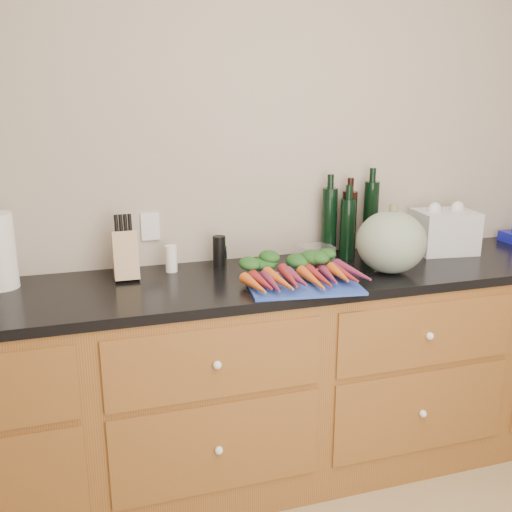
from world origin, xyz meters
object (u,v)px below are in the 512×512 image
object	(u,v)px
cutting_board	(302,284)
tomato_box	(316,253)
squash	(391,242)
knife_block	(125,255)
carrots	(298,273)

from	to	relation	value
cutting_board	tomato_box	distance (m)	0.39
squash	knife_block	distance (m)	1.12
cutting_board	knife_block	bearing A→B (deg)	155.81
tomato_box	squash	bearing A→B (deg)	-50.06
cutting_board	carrots	bearing A→B (deg)	90.00
cutting_board	squash	xyz separation A→B (m)	(0.43, 0.06, 0.13)
carrots	cutting_board	bearing A→B (deg)	-90.00
knife_block	tomato_box	xyz separation A→B (m)	(0.87, 0.03, -0.07)
tomato_box	carrots	bearing A→B (deg)	-124.86
squash	knife_block	size ratio (longest dim) A/B	1.49
cutting_board	carrots	size ratio (longest dim) A/B	0.95
squash	tomato_box	distance (m)	0.37
squash	tomato_box	bearing A→B (deg)	129.94
cutting_board	tomato_box	world-z (taller)	tomato_box
squash	tomato_box	world-z (taller)	squash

